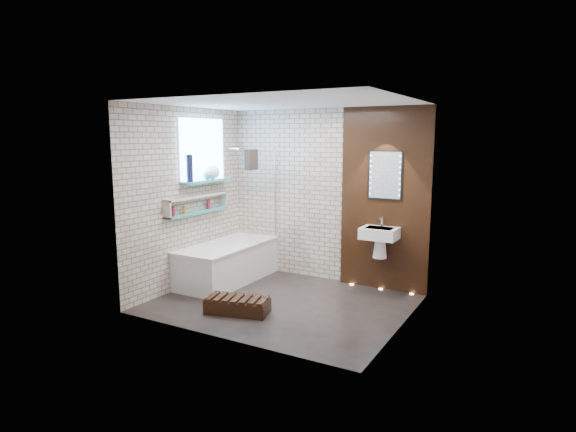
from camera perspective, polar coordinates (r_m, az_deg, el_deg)
The scene contains 15 objects.
ground at distance 6.46m, azimuth -0.66°, elevation -10.30°, with size 3.20×3.20×0.00m, color black.
room_shell at distance 6.15m, azimuth -0.69°, elevation 1.18°, with size 3.24×3.20×2.60m.
walnut_panel at distance 6.92m, azimuth 11.49°, elevation 1.91°, with size 1.30×0.06×2.60m, color black.
clerestory_window at distance 7.28m, azimuth -10.12°, elevation 7.06°, with size 0.18×1.00×0.94m.
display_niche at distance 7.16m, azimuth -10.73°, elevation 1.37°, with size 0.14×1.30×0.26m.
bathtub at distance 7.38m, azimuth -7.19°, elevation -5.50°, with size 0.79×1.74×0.70m.
bath_screen at distance 7.35m, azimuth -3.08°, elevation 2.36°, with size 0.01×0.78×1.40m, color white.
towel at distance 7.06m, azimuth -4.39°, elevation 6.70°, with size 0.09×0.23×0.30m, color black.
shower_head at distance 7.59m, azimuth -5.65°, elevation 8.00°, with size 0.18×0.18×0.02m, color silver.
washbasin at distance 6.82m, azimuth 10.84°, elevation -2.53°, with size 0.50×0.36×0.58m.
led_mirror at distance 6.85m, azimuth 11.48°, elevation 4.78°, with size 0.50×0.02×0.70m.
walnut_step at distance 6.13m, azimuth -6.02°, elevation -10.62°, with size 0.78×0.35×0.17m, color black.
niche_bottles at distance 7.04m, azimuth -11.61°, elevation 0.91°, with size 0.06×0.83×0.14m.
sill_vases at distance 7.25m, azimuth -9.60°, elevation 5.23°, with size 0.21×0.67×0.38m.
floor_uplights at distance 7.14m, azimuth 10.97°, elevation -8.52°, with size 0.96×0.06×0.01m.
Camera 1 is at (3.05, -5.27, 2.17)m, focal length 29.88 mm.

